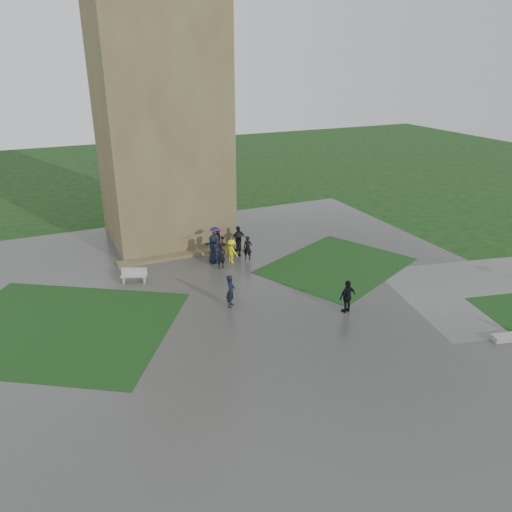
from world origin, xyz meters
name	(u,v)px	position (x,y,z in m)	size (l,w,h in m)	color
ground	(246,329)	(0.00, 0.00, 0.00)	(120.00, 120.00, 0.00)	black
plaza	(231,312)	(0.00, 2.00, 0.01)	(34.00, 34.00, 0.02)	#353533
lawn_inset_left	(59,327)	(-8.50, 4.00, 0.03)	(11.00, 9.00, 0.01)	black
lawn_inset_right	(336,266)	(8.50, 5.00, 0.03)	(9.00, 7.00, 0.01)	black
tower	(159,113)	(0.00, 15.00, 9.00)	(8.00, 8.00, 18.00)	brown
tower_plinth	(185,255)	(0.00, 10.60, 0.13)	(9.00, 0.80, 0.22)	brown
bench	(134,275)	(-3.95, 7.81, 0.48)	(1.60, 1.00, 0.89)	#A3A29E
visitor_cluster	(225,244)	(2.37, 9.04, 1.05)	(3.32, 3.66, 2.59)	black
pedestrian_mid	(231,291)	(0.21, 2.62, 0.93)	(0.66, 0.44, 1.82)	black
pedestrian_near	(347,296)	(5.60, -0.49, 0.92)	(1.06, 0.60, 1.81)	black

